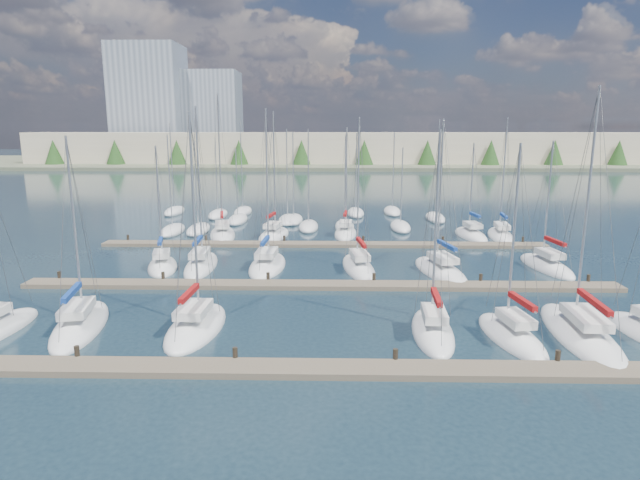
{
  "coord_description": "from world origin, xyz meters",
  "views": [
    {
      "loc": [
        0.81,
        -21.94,
        11.63
      ],
      "look_at": [
        0.0,
        14.0,
        4.0
      ],
      "focal_mm": 30.0,
      "sensor_mm": 36.0,
      "label": 1
    }
  ],
  "objects_px": {
    "sailboat_n": "(223,234)",
    "sailboat_c": "(196,326)",
    "sailboat_m": "(546,266)",
    "sailboat_h": "(163,266)",
    "sailboat_i": "(201,265)",
    "sailboat_r": "(501,236)",
    "sailboat_d": "(433,331)",
    "sailboat_k": "(359,267)",
    "sailboat_q": "(471,235)",
    "sailboat_j": "(267,265)",
    "sailboat_f": "(580,334)",
    "sailboat_o": "(274,235)",
    "sailboat_p": "(346,233)",
    "sailboat_b": "(80,325)",
    "sailboat_e": "(511,336)",
    "sailboat_l": "(440,271)"
  },
  "relations": [
    {
      "from": "sailboat_h",
      "to": "sailboat_f",
      "type": "xyz_separation_m",
      "value": [
        28.23,
        -14.25,
        -0.01
      ]
    },
    {
      "from": "sailboat_q",
      "to": "sailboat_r",
      "type": "height_order",
      "value": "sailboat_r"
    },
    {
      "from": "sailboat_o",
      "to": "sailboat_i",
      "type": "bearing_deg",
      "value": -101.39
    },
    {
      "from": "sailboat_d",
      "to": "sailboat_f",
      "type": "height_order",
      "value": "sailboat_f"
    },
    {
      "from": "sailboat_n",
      "to": "sailboat_m",
      "type": "bearing_deg",
      "value": -34.83
    },
    {
      "from": "sailboat_m",
      "to": "sailboat_f",
      "type": "distance_m",
      "value": 15.66
    },
    {
      "from": "sailboat_q",
      "to": "sailboat_j",
      "type": "bearing_deg",
      "value": -152.49
    },
    {
      "from": "sailboat_j",
      "to": "sailboat_m",
      "type": "distance_m",
      "value": 23.48
    },
    {
      "from": "sailboat_d",
      "to": "sailboat_i",
      "type": "xyz_separation_m",
      "value": [
        -16.83,
        14.5,
        0.0
      ]
    },
    {
      "from": "sailboat_k",
      "to": "sailboat_b",
      "type": "relative_size",
      "value": 1.11
    },
    {
      "from": "sailboat_d",
      "to": "sailboat_j",
      "type": "bearing_deg",
      "value": 131.06
    },
    {
      "from": "sailboat_q",
      "to": "sailboat_o",
      "type": "height_order",
      "value": "sailboat_o"
    },
    {
      "from": "sailboat_o",
      "to": "sailboat_h",
      "type": "xyz_separation_m",
      "value": [
        -7.91,
        -13.43,
        -0.01
      ]
    },
    {
      "from": "sailboat_m",
      "to": "sailboat_p",
      "type": "bearing_deg",
      "value": 133.66
    },
    {
      "from": "sailboat_b",
      "to": "sailboat_h",
      "type": "distance_m",
      "value": 13.51
    },
    {
      "from": "sailboat_m",
      "to": "sailboat_q",
      "type": "height_order",
      "value": "sailboat_m"
    },
    {
      "from": "sailboat_n",
      "to": "sailboat_c",
      "type": "bearing_deg",
      "value": -93.32
    },
    {
      "from": "sailboat_o",
      "to": "sailboat_l",
      "type": "distance_m",
      "value": 20.72
    },
    {
      "from": "sailboat_m",
      "to": "sailboat_i",
      "type": "xyz_separation_m",
      "value": [
        -29.09,
        -0.39,
        0.02
      ]
    },
    {
      "from": "sailboat_m",
      "to": "sailboat_e",
      "type": "bearing_deg",
      "value": -123.87
    },
    {
      "from": "sailboat_p",
      "to": "sailboat_m",
      "type": "bearing_deg",
      "value": -35.55
    },
    {
      "from": "sailboat_c",
      "to": "sailboat_l",
      "type": "relative_size",
      "value": 1.01
    },
    {
      "from": "sailboat_h",
      "to": "sailboat_o",
      "type": "bearing_deg",
      "value": 45.2
    },
    {
      "from": "sailboat_j",
      "to": "sailboat_d",
      "type": "distance_m",
      "value": 18.42
    },
    {
      "from": "sailboat_i",
      "to": "sailboat_e",
      "type": "bearing_deg",
      "value": -39.37
    },
    {
      "from": "sailboat_j",
      "to": "sailboat_b",
      "type": "bearing_deg",
      "value": -121.59
    },
    {
      "from": "sailboat_p",
      "to": "sailboat_o",
      "type": "bearing_deg",
      "value": -167.25
    },
    {
      "from": "sailboat_d",
      "to": "sailboat_p",
      "type": "relative_size",
      "value": 0.99
    },
    {
      "from": "sailboat_k",
      "to": "sailboat_c",
      "type": "height_order",
      "value": "sailboat_c"
    },
    {
      "from": "sailboat_c",
      "to": "sailboat_l",
      "type": "xyz_separation_m",
      "value": [
        16.75,
        12.8,
        -0.0
      ]
    },
    {
      "from": "sailboat_j",
      "to": "sailboat_k",
      "type": "bearing_deg",
      "value": -1.89
    },
    {
      "from": "sailboat_j",
      "to": "sailboat_f",
      "type": "relative_size",
      "value": 0.95
    },
    {
      "from": "sailboat_n",
      "to": "sailboat_h",
      "type": "bearing_deg",
      "value": -110.99
    },
    {
      "from": "sailboat_q",
      "to": "sailboat_i",
      "type": "distance_m",
      "value": 29.36
    },
    {
      "from": "sailboat_d",
      "to": "sailboat_k",
      "type": "bearing_deg",
      "value": 107.72
    },
    {
      "from": "sailboat_k",
      "to": "sailboat_p",
      "type": "relative_size",
      "value": 1.07
    },
    {
      "from": "sailboat_m",
      "to": "sailboat_h",
      "type": "bearing_deg",
      "value": 174.91
    },
    {
      "from": "sailboat_d",
      "to": "sailboat_f",
      "type": "xyz_separation_m",
      "value": [
        8.26,
        -0.25,
        -0.01
      ]
    },
    {
      "from": "sailboat_d",
      "to": "sailboat_r",
      "type": "height_order",
      "value": "sailboat_r"
    },
    {
      "from": "sailboat_l",
      "to": "sailboat_b",
      "type": "bearing_deg",
      "value": -163.22
    },
    {
      "from": "sailboat_c",
      "to": "sailboat_m",
      "type": "bearing_deg",
      "value": 31.39
    },
    {
      "from": "sailboat_n",
      "to": "sailboat_r",
      "type": "relative_size",
      "value": 1.18
    },
    {
      "from": "sailboat_o",
      "to": "sailboat_i",
      "type": "relative_size",
      "value": 1.0
    },
    {
      "from": "sailboat_i",
      "to": "sailboat_n",
      "type": "bearing_deg",
      "value": 90.07
    },
    {
      "from": "sailboat_b",
      "to": "sailboat_h",
      "type": "bearing_deg",
      "value": 75.91
    },
    {
      "from": "sailboat_i",
      "to": "sailboat_c",
      "type": "bearing_deg",
      "value": -81.18
    },
    {
      "from": "sailboat_j",
      "to": "sailboat_n",
      "type": "relative_size",
      "value": 0.88
    },
    {
      "from": "sailboat_b",
      "to": "sailboat_i",
      "type": "distance_m",
      "value": 14.5
    },
    {
      "from": "sailboat_k",
      "to": "sailboat_p",
      "type": "bearing_deg",
      "value": 85.44
    },
    {
      "from": "sailboat_m",
      "to": "sailboat_o",
      "type": "xyz_separation_m",
      "value": [
        -24.31,
        12.54,
        0.01
      ]
    }
  ]
}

